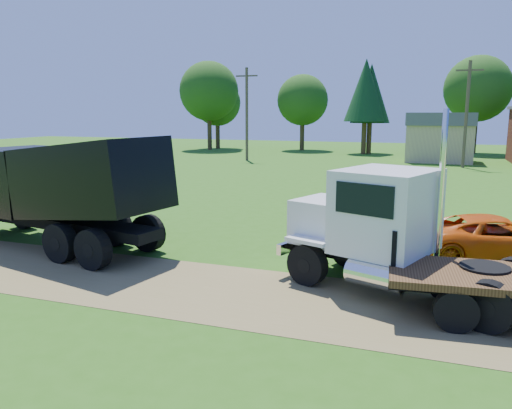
% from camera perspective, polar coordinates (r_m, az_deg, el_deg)
% --- Properties ---
extents(ground, '(140.00, 140.00, 0.00)m').
position_cam_1_polar(ground, '(13.04, 2.46, -10.69)').
color(ground, '#295A13').
rests_on(ground, ground).
extents(dirt_track, '(120.00, 4.20, 0.01)m').
position_cam_1_polar(dirt_track, '(13.03, 2.46, -10.67)').
color(dirt_track, olive).
rests_on(dirt_track, ground).
extents(white_semi_tractor, '(8.05, 5.02, 4.80)m').
position_cam_1_polar(white_semi_tractor, '(13.70, 14.84, -2.81)').
color(white_semi_tractor, black).
rests_on(white_semi_tractor, ground).
extents(black_dump_truck, '(9.38, 4.36, 3.98)m').
position_cam_1_polar(black_dump_truck, '(18.58, -21.61, 1.94)').
color(black_dump_truck, black).
rests_on(black_dump_truck, ground).
extents(orange_pickup, '(5.60, 3.69, 1.43)m').
position_cam_1_polar(orange_pickup, '(17.94, 25.86, -3.45)').
color(orange_pickup, '#D25109').
rests_on(orange_pickup, ground).
extents(spectator_b, '(1.09, 1.02, 1.77)m').
position_cam_1_polar(spectator_b, '(17.63, 10.87, -2.22)').
color(spectator_b, '#999999').
rests_on(spectator_b, ground).
extents(tan_shed, '(6.20, 5.40, 4.70)m').
position_cam_1_polar(tan_shed, '(51.68, 20.23, 7.31)').
color(tan_shed, tan).
rests_on(tan_shed, ground).
extents(utility_poles, '(42.20, 0.28, 9.00)m').
position_cam_1_polar(utility_poles, '(46.69, 22.94, 9.67)').
color(utility_poles, '#453827').
rests_on(utility_poles, ground).
extents(tree_row, '(59.54, 12.04, 11.37)m').
position_cam_1_polar(tree_row, '(60.78, 19.24, 12.03)').
color(tree_row, '#3A2D18').
rests_on(tree_row, ground).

